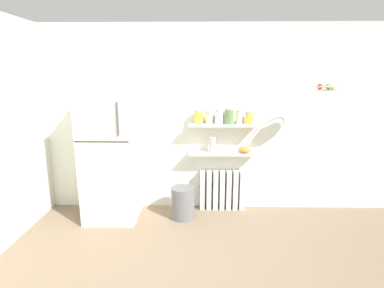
{
  "coord_description": "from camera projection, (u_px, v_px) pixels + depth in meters",
  "views": [
    {
      "loc": [
        -0.03,
        -2.21,
        1.93
      ],
      "look_at": [
        -0.11,
        1.6,
        1.05
      ],
      "focal_mm": 28.3,
      "sensor_mm": 36.0,
      "label": 1
    }
  ],
  "objects": [
    {
      "name": "ground_plane",
      "position": [
        201.0,
        269.0,
        3.07
      ],
      "size": [
        7.04,
        7.04,
        0.0
      ],
      "primitive_type": "plane",
      "color": "#7A6651"
    },
    {
      "name": "back_wall",
      "position": [
        201.0,
        120.0,
        4.29
      ],
      "size": [
        7.04,
        0.1,
        2.6
      ],
      "primitive_type": "cube",
      "color": "silver",
      "rests_on": "ground_plane"
    },
    {
      "name": "refrigerator",
      "position": [
        111.0,
        154.0,
        4.03
      ],
      "size": [
        0.68,
        0.71,
        1.79
      ],
      "color": "silver",
      "rests_on": "ground_plane"
    },
    {
      "name": "radiator",
      "position": [
        222.0,
        190.0,
        4.38
      ],
      "size": [
        0.64,
        0.12,
        0.58
      ],
      "color": "white",
      "rests_on": "ground_plane"
    },
    {
      "name": "wall_shelf_lower",
      "position": [
        223.0,
        153.0,
        4.23
      ],
      "size": [
        0.96,
        0.22,
        0.02
      ],
      "primitive_type": "cube",
      "color": "white"
    },
    {
      "name": "wall_shelf_upper",
      "position": [
        224.0,
        125.0,
        4.14
      ],
      "size": [
        0.96,
        0.22,
        0.02
      ],
      "primitive_type": "cube",
      "color": "white"
    },
    {
      "name": "storage_jar_0",
      "position": [
        199.0,
        117.0,
        4.12
      ],
      "size": [
        0.12,
        0.12,
        0.19
      ],
      "color": "yellow",
      "rests_on": "wall_shelf_upper"
    },
    {
      "name": "storage_jar_1",
      "position": [
        209.0,
        118.0,
        4.12
      ],
      "size": [
        0.1,
        0.1,
        0.18
      ],
      "color": "beige",
      "rests_on": "wall_shelf_upper"
    },
    {
      "name": "storage_jar_2",
      "position": [
        219.0,
        117.0,
        4.11
      ],
      "size": [
        0.11,
        0.11,
        0.2
      ],
      "color": "silver",
      "rests_on": "wall_shelf_upper"
    },
    {
      "name": "storage_jar_3",
      "position": [
        229.0,
        116.0,
        4.11
      ],
      "size": [
        0.12,
        0.12,
        0.21
      ],
      "color": "#5B7F4C",
      "rests_on": "wall_shelf_upper"
    },
    {
      "name": "storage_jar_4",
      "position": [
        239.0,
        117.0,
        4.11
      ],
      "size": [
        0.08,
        0.08,
        0.19
      ],
      "color": "beige",
      "rests_on": "wall_shelf_upper"
    },
    {
      "name": "storage_jar_5",
      "position": [
        249.0,
        118.0,
        4.11
      ],
      "size": [
        0.11,
        0.11,
        0.17
      ],
      "color": "yellow",
      "rests_on": "wall_shelf_upper"
    },
    {
      "name": "vase",
      "position": [
        212.0,
        145.0,
        4.2
      ],
      "size": [
        0.09,
        0.09,
        0.22
      ],
      "primitive_type": "cylinder",
      "color": "#B2ADA8",
      "rests_on": "wall_shelf_lower"
    },
    {
      "name": "shelf_bowl",
      "position": [
        245.0,
        150.0,
        4.21
      ],
      "size": [
        0.17,
        0.17,
        0.08
      ],
      "primitive_type": "ellipsoid",
      "color": "orange",
      "rests_on": "wall_shelf_lower"
    },
    {
      "name": "trash_bin",
      "position": [
        183.0,
        203.0,
        4.13
      ],
      "size": [
        0.32,
        0.32,
        0.44
      ],
      "primitive_type": "cylinder",
      "color": "slate",
      "rests_on": "ground_plane"
    },
    {
      "name": "hanging_fruit_basket",
      "position": [
        326.0,
        87.0,
        3.62
      ],
      "size": [
        0.33,
        0.33,
        0.09
      ],
      "color": "#B2B2B7"
    }
  ]
}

